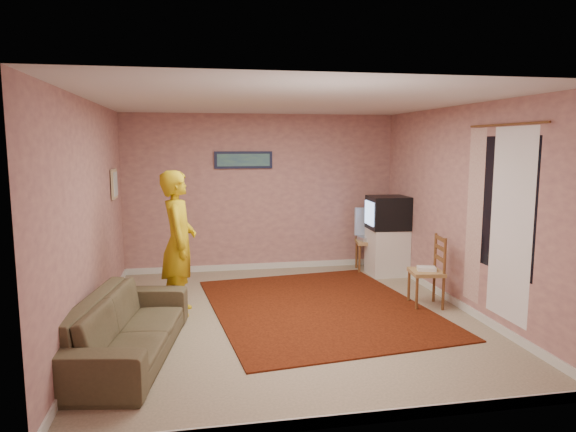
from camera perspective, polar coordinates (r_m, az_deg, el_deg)
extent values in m
plane|color=tan|center=(6.43, 0.12, -11.17)|extent=(5.00, 5.00, 0.00)
cube|color=tan|center=(8.58, -2.95, 2.58)|extent=(4.50, 0.02, 2.60)
cube|color=tan|center=(3.73, 7.23, -4.66)|extent=(4.50, 0.02, 2.60)
cube|color=tan|center=(6.13, -21.03, -0.15)|extent=(0.02, 5.00, 2.60)
cube|color=tan|center=(6.90, 18.82, 0.82)|extent=(0.02, 5.00, 2.60)
cube|color=silver|center=(6.09, 0.13, 12.60)|extent=(4.50, 5.00, 0.02)
cube|color=silver|center=(8.78, -2.89, -5.57)|extent=(4.50, 0.02, 0.10)
cube|color=silver|center=(4.20, 6.86, -21.52)|extent=(4.50, 0.02, 0.10)
cube|color=silver|center=(6.41, -20.37, -11.27)|extent=(0.02, 5.00, 0.10)
cube|color=silver|center=(7.15, 18.29, -9.16)|extent=(0.02, 5.00, 0.10)
cube|color=black|center=(6.12, 22.94, 1.15)|extent=(0.01, 1.10, 1.50)
cube|color=white|center=(6.01, 23.50, -0.91)|extent=(0.01, 0.75, 2.10)
cube|color=#F1E4CE|center=(6.59, 20.01, 0.00)|extent=(0.01, 0.35, 2.10)
cylinder|color=brown|center=(6.06, 23.04, 9.34)|extent=(0.02, 1.40, 0.02)
cube|color=#121733|center=(8.48, -4.98, 6.22)|extent=(0.95, 0.03, 0.28)
cube|color=navy|center=(8.46, -4.96, 6.22)|extent=(0.86, 0.01, 0.20)
cube|color=beige|center=(7.67, -18.75, 3.39)|extent=(0.03, 0.38, 0.42)
cube|color=silver|center=(7.67, -18.60, 3.39)|extent=(0.01, 0.30, 0.34)
cube|color=black|center=(6.79, 3.35, -10.05)|extent=(2.99, 3.57, 0.02)
cube|color=silver|center=(8.50, 10.95, -3.92)|extent=(0.59, 0.54, 0.75)
cube|color=black|center=(8.39, 11.06, 0.36)|extent=(0.63, 0.57, 0.53)
cube|color=#8CB2F2|center=(8.29, 9.04, 0.32)|extent=(0.04, 0.44, 0.38)
cube|color=#AC7E53|center=(8.67, 9.10, -2.85)|extent=(0.53, 0.51, 0.05)
cube|color=brown|center=(8.63, 9.14, -1.15)|extent=(0.46, 0.13, 0.52)
cube|color=#B8B8BD|center=(8.66, 9.11, -2.47)|extent=(0.39, 0.30, 0.06)
cube|color=#8BABE4|center=(8.76, 8.82, -0.57)|extent=(0.45, 0.06, 0.47)
cube|color=#AC7E53|center=(6.96, 15.11, -6.06)|extent=(0.46, 0.47, 0.05)
cube|color=brown|center=(6.91, 15.19, -4.11)|extent=(0.10, 0.42, 0.48)
cube|color=white|center=(6.95, 15.13, -5.66)|extent=(0.27, 0.23, 0.05)
imported|color=brown|center=(5.46, -17.41, -11.66)|extent=(1.17, 2.23, 0.62)
imported|color=gold|center=(6.51, -12.04, -2.93)|extent=(0.45, 0.67, 1.79)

